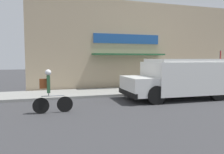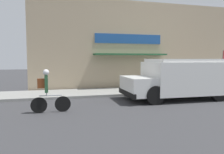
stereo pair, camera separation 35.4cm
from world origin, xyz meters
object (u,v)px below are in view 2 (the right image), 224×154
at_px(school_bus, 181,78).
at_px(cyclist, 47,91).
at_px(trash_bin, 149,82).
at_px(stop_sign_post, 223,63).

height_order(school_bus, cyclist, school_bus).
xyz_separation_m(cyclist, trash_bin, (6.15, 4.24, -0.29)).
height_order(school_bus, stop_sign_post, stop_sign_post).
height_order(school_bus, trash_bin, school_bus).
xyz_separation_m(stop_sign_post, trash_bin, (-4.66, 1.09, -1.23)).
relative_size(school_bus, stop_sign_post, 2.21).
bearing_deg(school_bus, cyclist, -167.92).
bearing_deg(trash_bin, cyclist, -145.45).
xyz_separation_m(school_bus, stop_sign_post, (4.26, 1.89, 0.70)).
distance_m(school_bus, trash_bin, 3.06).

